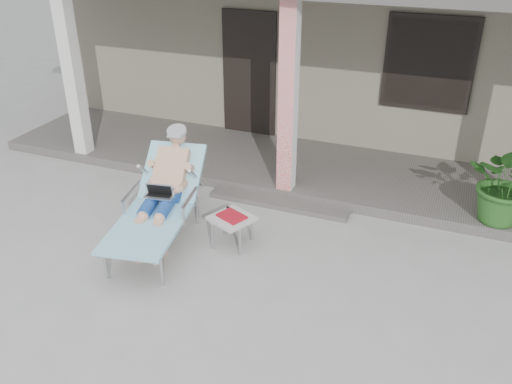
% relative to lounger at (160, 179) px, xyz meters
% --- Properties ---
extents(ground, '(60.00, 60.00, 0.00)m').
position_rel_lounger_xyz_m(ground, '(1.09, -0.57, -0.81)').
color(ground, '#9E9E99').
rests_on(ground, ground).
extents(house, '(10.40, 5.40, 3.30)m').
position_rel_lounger_xyz_m(house, '(1.09, 5.92, 0.86)').
color(house, gray).
rests_on(house, ground).
extents(porch_deck, '(10.00, 2.00, 0.15)m').
position_rel_lounger_xyz_m(porch_deck, '(1.09, 2.43, -0.73)').
color(porch_deck, '#605B56').
rests_on(porch_deck, ground).
extents(porch_step, '(2.00, 0.30, 0.07)m').
position_rel_lounger_xyz_m(porch_step, '(1.09, 1.28, -0.77)').
color(porch_step, '#605B56').
rests_on(porch_step, ground).
extents(lounger, '(1.09, 2.08, 1.31)m').
position_rel_lounger_xyz_m(lounger, '(0.00, 0.00, 0.00)').
color(lounger, '#B7B7BC').
rests_on(lounger, ground).
extents(side_table, '(0.61, 0.61, 0.41)m').
position_rel_lounger_xyz_m(side_table, '(0.88, 0.13, -0.46)').
color(side_table, '#BBBBB6').
rests_on(side_table, ground).
extents(potted_palm, '(1.02, 0.90, 1.07)m').
position_rel_lounger_xyz_m(potted_palm, '(3.96, 1.68, -0.12)').
color(potted_palm, '#26591E').
rests_on(potted_palm, porch_deck).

